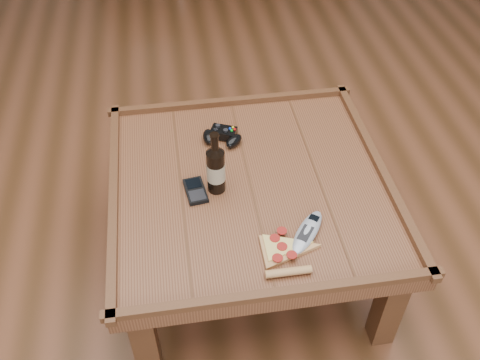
{
  "coord_description": "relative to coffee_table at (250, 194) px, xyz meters",
  "views": [
    {
      "loc": [
        -0.25,
        -1.35,
        1.8
      ],
      "look_at": [
        -0.05,
        -0.05,
        0.52
      ],
      "focal_mm": 40.0,
      "sensor_mm": 36.0,
      "label": 1
    }
  ],
  "objects": [
    {
      "name": "ground",
      "position": [
        0.0,
        0.0,
        -0.39
      ],
      "size": [
        6.0,
        6.0,
        0.0
      ],
      "primitive_type": "plane",
      "color": "#4B2B15",
      "rests_on": "ground"
    },
    {
      "name": "coffee_table",
      "position": [
        0.0,
        0.0,
        0.0
      ],
      "size": [
        1.03,
        1.03,
        0.48
      ],
      "color": "#4F2A16",
      "rests_on": "ground"
    },
    {
      "name": "beer_bottle",
      "position": [
        -0.12,
        -0.01,
        0.16
      ],
      "size": [
        0.07,
        0.07,
        0.25
      ],
      "color": "black",
      "rests_on": "coffee_table"
    },
    {
      "name": "game_controller",
      "position": [
        -0.07,
        0.25,
        0.08
      ],
      "size": [
        0.16,
        0.15,
        0.05
      ],
      "rotation": [
        0.0,
        0.0,
        -0.41
      ],
      "color": "black",
      "rests_on": "coffee_table"
    },
    {
      "name": "pizza_slice",
      "position": [
        0.05,
        -0.33,
        0.07
      ],
      "size": [
        0.16,
        0.26,
        0.03
      ],
      "rotation": [
        0.0,
        0.0,
        -0.0
      ],
      "color": "tan",
      "rests_on": "coffee_table"
    },
    {
      "name": "smartphone",
      "position": [
        -0.2,
        -0.02,
        0.07
      ],
      "size": [
        0.08,
        0.13,
        0.02
      ],
      "rotation": [
        0.0,
        0.0,
        0.13
      ],
      "color": "black",
      "rests_on": "coffee_table"
    },
    {
      "name": "remote_control",
      "position": [
        0.14,
        -0.27,
        0.07
      ],
      "size": [
        0.17,
        0.2,
        0.03
      ],
      "rotation": [
        0.0,
        0.0,
        -0.63
      ],
      "color": "#9EA3AB",
      "rests_on": "coffee_table"
    }
  ]
}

